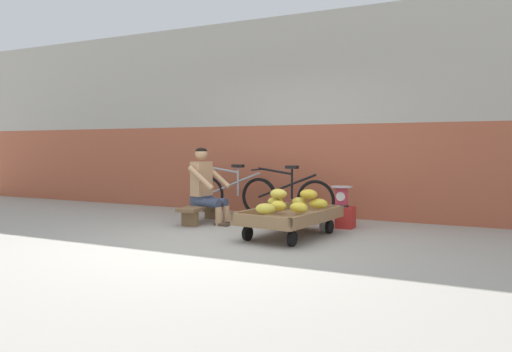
{
  "coord_description": "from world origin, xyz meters",
  "views": [
    {
      "loc": [
        2.74,
        -5.03,
        1.15
      ],
      "look_at": [
        -0.14,
        0.97,
        0.75
      ],
      "focal_mm": 33.78,
      "sensor_mm": 36.0,
      "label": 1
    }
  ],
  "objects_px": {
    "plastic_crate": "(341,217)",
    "weighing_scale": "(341,196)",
    "bicycle_near_left": "(233,194)",
    "shopping_bag": "(327,222)",
    "banana_cart": "(290,218)",
    "bicycle_far_left": "(286,197)",
    "vendor_seated": "(206,186)",
    "low_bench": "(202,209)"
  },
  "relations": [
    {
      "from": "banana_cart",
      "to": "weighing_scale",
      "type": "xyz_separation_m",
      "value": [
        0.39,
        0.99,
        0.21
      ]
    },
    {
      "from": "low_bench",
      "to": "weighing_scale",
      "type": "distance_m",
      "value": 2.12
    },
    {
      "from": "bicycle_near_left",
      "to": "bicycle_far_left",
      "type": "relative_size",
      "value": 1.0
    },
    {
      "from": "bicycle_far_left",
      "to": "low_bench",
      "type": "bearing_deg",
      "value": -136.57
    },
    {
      "from": "weighing_scale",
      "to": "banana_cart",
      "type": "bearing_deg",
      "value": -111.77
    },
    {
      "from": "banana_cart",
      "to": "shopping_bag",
      "type": "bearing_deg",
      "value": 67.73
    },
    {
      "from": "bicycle_far_left",
      "to": "shopping_bag",
      "type": "xyz_separation_m",
      "value": [
        0.93,
        -0.79,
        -0.23
      ]
    },
    {
      "from": "banana_cart",
      "to": "bicycle_far_left",
      "type": "distance_m",
      "value": 1.61
    },
    {
      "from": "banana_cart",
      "to": "vendor_seated",
      "type": "height_order",
      "value": "vendor_seated"
    },
    {
      "from": "plastic_crate",
      "to": "weighing_scale",
      "type": "relative_size",
      "value": 1.2
    },
    {
      "from": "bicycle_near_left",
      "to": "low_bench",
      "type": "bearing_deg",
      "value": -89.5
    },
    {
      "from": "plastic_crate",
      "to": "bicycle_far_left",
      "type": "bearing_deg",
      "value": 155.58
    },
    {
      "from": "plastic_crate",
      "to": "shopping_bag",
      "type": "xyz_separation_m",
      "value": [
        -0.12,
        -0.31,
        -0.03
      ]
    },
    {
      "from": "vendor_seated",
      "to": "shopping_bag",
      "type": "xyz_separation_m",
      "value": [
        1.84,
        0.18,
        -0.45
      ]
    },
    {
      "from": "vendor_seated",
      "to": "plastic_crate",
      "type": "distance_m",
      "value": 2.06
    },
    {
      "from": "banana_cart",
      "to": "low_bench",
      "type": "height_order",
      "value": "banana_cart"
    },
    {
      "from": "banana_cart",
      "to": "plastic_crate",
      "type": "distance_m",
      "value": 1.07
    },
    {
      "from": "plastic_crate",
      "to": "weighing_scale",
      "type": "distance_m",
      "value": 0.3
    },
    {
      "from": "bicycle_far_left",
      "to": "weighing_scale",
      "type": "bearing_deg",
      "value": -24.47
    },
    {
      "from": "bicycle_near_left",
      "to": "shopping_bag",
      "type": "distance_m",
      "value": 2.13
    },
    {
      "from": "low_bench",
      "to": "weighing_scale",
      "type": "xyz_separation_m",
      "value": [
        2.05,
        0.47,
        0.25
      ]
    },
    {
      "from": "weighing_scale",
      "to": "bicycle_near_left",
      "type": "bearing_deg",
      "value": 165.32
    },
    {
      "from": "shopping_bag",
      "to": "bicycle_far_left",
      "type": "bearing_deg",
      "value": 139.8
    },
    {
      "from": "vendor_seated",
      "to": "bicycle_near_left",
      "type": "relative_size",
      "value": 0.69
    },
    {
      "from": "vendor_seated",
      "to": "weighing_scale",
      "type": "distance_m",
      "value": 2.02
    },
    {
      "from": "low_bench",
      "to": "plastic_crate",
      "type": "distance_m",
      "value": 2.1
    },
    {
      "from": "bicycle_near_left",
      "to": "shopping_bag",
      "type": "bearing_deg",
      "value": -23.61
    },
    {
      "from": "bicycle_near_left",
      "to": "shopping_bag",
      "type": "relative_size",
      "value": 6.92
    },
    {
      "from": "vendor_seated",
      "to": "bicycle_far_left",
      "type": "height_order",
      "value": "vendor_seated"
    },
    {
      "from": "low_bench",
      "to": "bicycle_far_left",
      "type": "bearing_deg",
      "value": 43.43
    },
    {
      "from": "banana_cart",
      "to": "bicycle_far_left",
      "type": "bearing_deg",
      "value": 113.98
    },
    {
      "from": "vendor_seated",
      "to": "bicycle_near_left",
      "type": "height_order",
      "value": "vendor_seated"
    },
    {
      "from": "banana_cart",
      "to": "shopping_bag",
      "type": "xyz_separation_m",
      "value": [
        0.28,
        0.68,
        -0.12
      ]
    },
    {
      "from": "plastic_crate",
      "to": "shopping_bag",
      "type": "relative_size",
      "value": 1.5
    },
    {
      "from": "vendor_seated",
      "to": "bicycle_far_left",
      "type": "distance_m",
      "value": 1.34
    },
    {
      "from": "low_bench",
      "to": "shopping_bag",
      "type": "xyz_separation_m",
      "value": [
        1.93,
        0.16,
        -0.08
      ]
    },
    {
      "from": "weighing_scale",
      "to": "vendor_seated",
      "type": "bearing_deg",
      "value": -166.11
    },
    {
      "from": "vendor_seated",
      "to": "weighing_scale",
      "type": "relative_size",
      "value": 3.8
    },
    {
      "from": "bicycle_far_left",
      "to": "banana_cart",
      "type": "bearing_deg",
      "value": -66.02
    },
    {
      "from": "banana_cart",
      "to": "weighing_scale",
      "type": "height_order",
      "value": "weighing_scale"
    },
    {
      "from": "weighing_scale",
      "to": "bicycle_far_left",
      "type": "relative_size",
      "value": 0.18
    },
    {
      "from": "weighing_scale",
      "to": "shopping_bag",
      "type": "distance_m",
      "value": 0.47
    }
  ]
}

